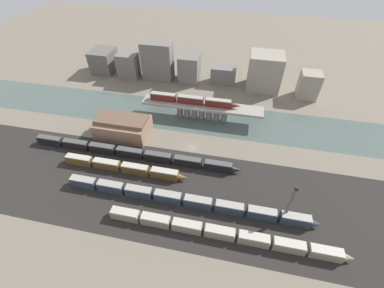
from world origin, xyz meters
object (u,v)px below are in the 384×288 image
train_yard_near (224,233)px  train_yard_mid (186,200)px  train_yard_outer (133,153)px  warehouse_building (123,127)px  signal_tower (290,204)px  train_on_bridge (193,100)px  train_yard_far (124,167)px

train_yard_near → train_yard_mid: size_ratio=0.86×
train_yard_outer → warehouse_building: bearing=125.5°
train_yard_mid → signal_tower: signal_tower is taller
train_yard_near → warehouse_building: (-49.53, 39.98, 2.57)m
train_yard_mid → train_yard_outer: 31.90m
train_yard_near → train_yard_mid: train_yard_mid is taller
train_on_bridge → train_yard_outer: 37.94m
train_yard_near → warehouse_building: size_ratio=3.31×
warehouse_building → signal_tower: size_ratio=1.37×
train_yard_far → warehouse_building: warehouse_building is taller
train_yard_mid → train_yard_far: train_yard_mid is taller
warehouse_building → train_on_bridge: bearing=35.0°
train_yard_mid → train_yard_outer: train_yard_mid is taller
train_yard_mid → train_yard_outer: size_ratio=1.00×
train_on_bridge → warehouse_building: (-27.75, -19.42, -5.09)m
train_on_bridge → train_yard_mid: bearing=-81.2°
train_yard_far → train_yard_outer: size_ratio=0.57×
train_on_bridge → warehouse_building: 34.25m
train_yard_near → train_yard_outer: (-40.44, 27.24, 0.13)m
train_on_bridge → signal_tower: size_ratio=2.59×
train_yard_far → train_yard_near: bearing=-25.2°
train_yard_mid → train_yard_far: size_ratio=1.76×
train_on_bridge → train_yard_near: (21.78, -59.40, -7.66)m
warehouse_building → train_yard_mid: bearing=-40.8°
train_on_bridge → train_yard_mid: train_on_bridge is taller
train_yard_outer → signal_tower: (59.20, -16.96, 6.24)m
train_yard_near → signal_tower: signal_tower is taller
train_yard_outer → train_yard_near: bearing=-34.0°
train_on_bridge → train_yard_near: train_on_bridge is taller
train_yard_near → train_on_bridge: bearing=110.1°
train_yard_mid → train_yard_near: bearing=-33.7°
train_yard_far → train_yard_mid: bearing=-20.3°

